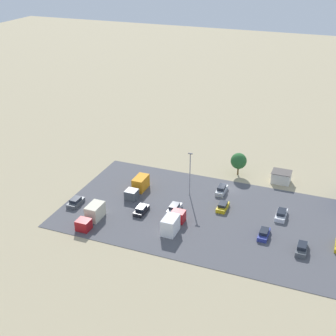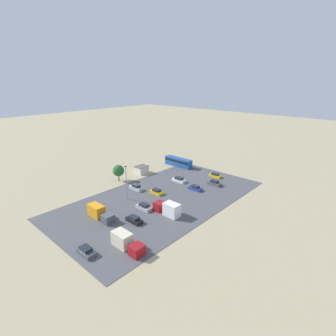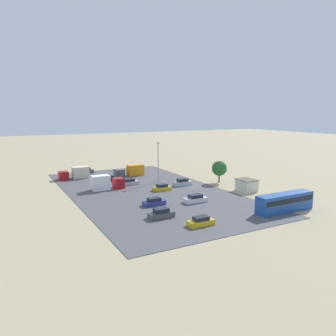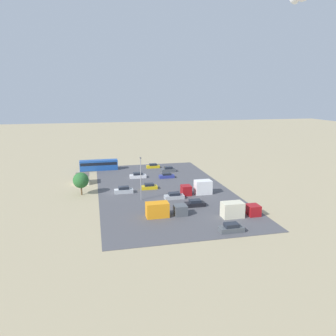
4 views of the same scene
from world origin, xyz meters
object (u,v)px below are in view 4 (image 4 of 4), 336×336
shed_building (83,179)px  parked_truck_1 (198,188)px  parked_truck_0 (164,210)px  parked_car_4 (167,176)px  parked_car_1 (138,176)px  parked_car_0 (168,170)px  bus (99,165)px  parked_car_7 (231,228)px  parked_car_5 (153,166)px  parked_car_8 (195,203)px  parked_car_2 (174,196)px  parked_car_3 (149,187)px  parked_truck_2 (238,210)px  parked_car_6 (124,190)px

shed_building → parked_truck_1: bearing=59.6°
parked_truck_0 → parked_car_4: bearing=166.3°
parked_car_1 → parked_car_0: bearing=-62.6°
bus → parked_car_7: size_ratio=2.70×
bus → parked_car_7: 57.46m
parked_car_5 → parked_car_8: 38.37m
parked_car_2 → parked_car_5: size_ratio=1.07×
parked_truck_0 → parked_car_5: bearing=172.6°
shed_building → parked_truck_0: (28.46, 16.22, 0.09)m
parked_car_5 → parked_car_7: bearing=4.8°
parked_car_0 → parked_car_5: parked_car_0 is taller
parked_car_2 → parked_car_3: bearing=25.6°
parked_truck_0 → parked_car_7: bearing=45.5°
parked_car_0 → parked_truck_2: (39.71, 4.96, 0.71)m
parked_truck_2 → parked_car_7: bearing=-33.7°
parked_truck_0 → parked_truck_1: 16.67m
parked_car_5 → parked_truck_0: size_ratio=0.52×
parked_car_4 → parked_car_7: size_ratio=0.99×
shed_building → parked_truck_2: parked_truck_2 is taller
parked_car_8 → parked_car_1: bearing=18.0°
parked_car_6 → parked_truck_1: parked_truck_1 is taller
parked_car_0 → parked_car_5: 7.28m
parked_car_5 → parked_car_8: bearing=3.3°
parked_car_5 → parked_truck_2: size_ratio=0.55×
bus → parked_car_3: 26.97m
shed_building → parked_car_4: bearing=91.6°
parked_car_5 → parked_truck_0: 42.96m
shed_building → parked_car_1: shed_building is taller
parked_car_1 → parked_truck_2: 37.62m
shed_building → parked_car_2: shed_building is taller
parked_car_0 → parked_car_8: size_ratio=1.00×
parked_car_8 → parked_truck_2: 10.07m
parked_truck_1 → parked_car_2: bearing=108.2°
parked_truck_0 → parked_car_6: bearing=-159.9°
parked_car_5 → parked_car_7: parked_car_7 is taller
parked_car_6 → parked_car_5: bearing=155.0°
parked_car_3 → parked_car_4: (-9.83, 6.75, 0.01)m
bus → parked_car_8: (39.16, 19.37, -1.11)m
parked_car_2 → parked_truck_2: size_ratio=0.59×
bus → parked_car_2: size_ratio=2.58×
bus → parked_car_0: bus is taller
bus → parked_truck_0: 44.97m
parked_truck_1 → parked_truck_2: 16.09m
parked_car_4 → parked_car_5: (-13.47, -1.52, -0.02)m
bus → parked_car_2: bearing=26.1°
bus → parked_truck_2: 53.49m
parked_car_4 → parked_car_8: (24.84, 0.67, 0.00)m
parked_car_4 → parked_car_7: parked_car_7 is taller
parked_car_2 → parked_car_0: bearing=-10.1°
shed_building → parked_car_0: size_ratio=1.00×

